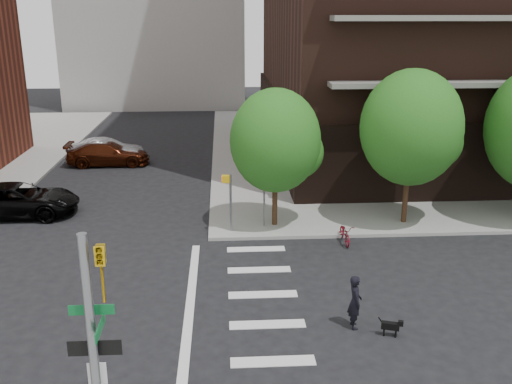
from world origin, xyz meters
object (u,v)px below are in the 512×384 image
parked_car_maroon (108,154)px  parked_car_silver (106,151)px  dog_walker (355,302)px  parked_car_black (18,200)px  scooter (345,233)px

parked_car_maroon → parked_car_silver: (-0.24, 0.52, 0.03)m
dog_walker → parked_car_maroon: bearing=28.8°
parked_car_black → scooter: (15.02, -4.29, -0.36)m
parked_car_silver → dog_walker: size_ratio=2.74×
parked_car_maroon → dog_walker: dog_walker is taller
parked_car_maroon → parked_car_silver: parked_car_silver is taller
parked_car_black → parked_car_maroon: 9.79m
parked_car_black → scooter: size_ratio=3.48×
parked_car_black → scooter: parked_car_black is taller
parked_car_black → parked_car_maroon: size_ratio=1.09×
parked_car_maroon → parked_car_silver: size_ratio=1.09×
parked_car_black → scooter: bearing=-106.4°
parked_car_black → dog_walker: size_ratio=3.26×
scooter → dog_walker: bearing=-100.7°
parked_car_silver → scooter: (12.72, -14.26, -0.36)m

